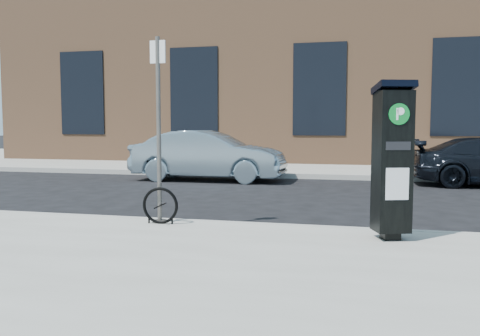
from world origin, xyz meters
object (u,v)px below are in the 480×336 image
(parking_kiosk, at_px, (392,159))
(sign_pole, at_px, (159,131))
(car_silver, at_px, (209,156))
(bike_rack, at_px, (160,206))

(parking_kiosk, distance_m, sign_pole, 3.45)
(parking_kiosk, xyz_separation_m, car_silver, (-4.84, 7.52, -0.47))
(sign_pole, bearing_deg, bike_rack, -59.76)
(bike_rack, bearing_deg, car_silver, 99.01)
(parking_kiosk, xyz_separation_m, bike_rack, (-3.37, 0.26, -0.79))
(sign_pole, bearing_deg, parking_kiosk, -2.49)
(parking_kiosk, height_order, bike_rack, parking_kiosk)
(bike_rack, height_order, car_silver, car_silver)
(parking_kiosk, bearing_deg, sign_pole, 155.60)
(bike_rack, relative_size, car_silver, 0.13)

